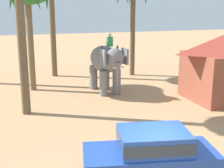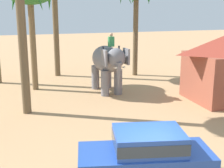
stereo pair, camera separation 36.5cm
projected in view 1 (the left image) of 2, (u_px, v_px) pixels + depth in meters
car_sedan_foreground at (151, 154)px, 9.56m from camera, size 4.38×2.61×1.70m
elephant_with_mahout at (106, 62)px, 19.70m from camera, size 1.75×3.91×3.88m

